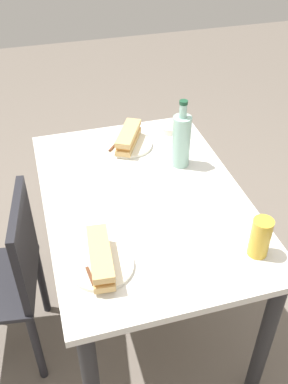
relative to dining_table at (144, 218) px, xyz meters
name	(u,v)px	position (x,y,z in m)	size (l,w,h in m)	color
ground_plane	(144,312)	(0.00, 0.00, -0.65)	(8.00, 8.00, 0.00)	#6B6056
dining_table	(144,218)	(0.00, 0.00, 0.00)	(1.16, 0.80, 0.77)	silver
chair_far	(6,275)	(-0.01, 0.60, -0.16)	(0.45, 0.45, 0.85)	black
plate_near	(101,266)	(-0.33, 0.24, 0.13)	(0.22, 0.22, 0.01)	silver
baguette_sandwich_near	(100,257)	(-0.33, 0.24, 0.17)	(0.25, 0.09, 0.07)	tan
knife_near	(87,268)	(-0.33, 0.29, 0.14)	(0.18, 0.03, 0.01)	silver
plate_far	(129,145)	(0.38, -0.03, 0.13)	(0.22, 0.22, 0.01)	silver
baguette_sandwich_far	(128,137)	(0.38, -0.03, 0.17)	(0.24, 0.17, 0.07)	tan
knife_far	(117,143)	(0.39, 0.02, 0.14)	(0.15, 0.12, 0.01)	silver
water_bottle	(181,140)	(0.17, -0.21, 0.25)	(0.08, 0.08, 0.31)	#99C6B7
beer_glass	(260,237)	(-0.41, -0.29, 0.20)	(0.07, 0.07, 0.15)	gold
olive_bowl	(170,129)	(0.45, -0.26, 0.14)	(0.09, 0.09, 0.03)	silver
paper_napkin	(130,176)	(0.15, 0.02, 0.12)	(0.14, 0.14, 0.00)	white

